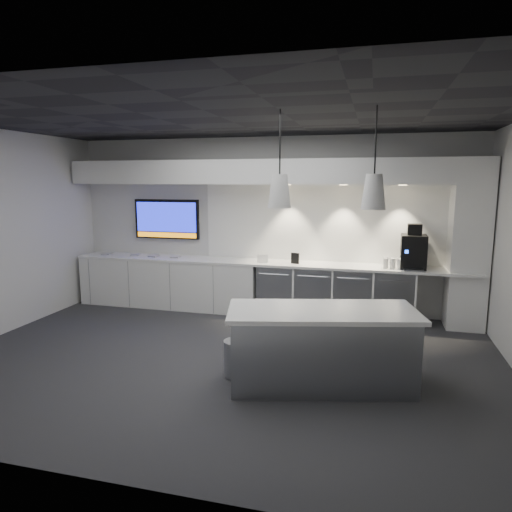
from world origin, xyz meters
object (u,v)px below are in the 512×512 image
(bin, at_px, (237,358))
(wall_tv, at_px, (167,219))
(coffee_machine, at_px, (413,250))
(island, at_px, (322,347))

(bin, bearing_deg, wall_tv, 127.67)
(coffee_machine, bearing_deg, bin, -127.88)
(island, height_order, coffee_machine, coffee_machine)
(coffee_machine, bearing_deg, island, -112.42)
(island, relative_size, bin, 5.14)
(wall_tv, distance_m, coffee_machine, 4.34)
(bin, height_order, coffee_machine, coffee_machine)
(wall_tv, relative_size, bin, 2.91)
(wall_tv, distance_m, island, 4.43)
(island, distance_m, bin, 1.01)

